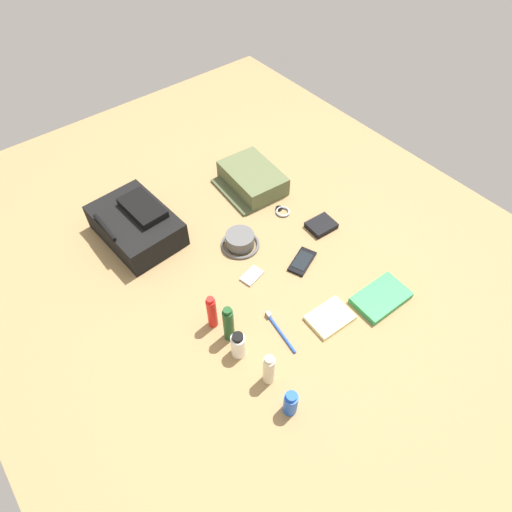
# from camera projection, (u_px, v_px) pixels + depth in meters

# --- Properties ---
(ground_plane) EXTENTS (2.64, 2.02, 0.02)m
(ground_plane) POSITION_uv_depth(u_px,v_px,m) (256.00, 265.00, 1.71)
(ground_plane) COLOR #947549
(ground_plane) RESTS_ON ground
(backpack) EXTENTS (0.37, 0.27, 0.14)m
(backpack) POSITION_uv_depth(u_px,v_px,m) (137.00, 225.00, 1.74)
(backpack) COLOR black
(backpack) RESTS_ON ground_plane
(toiletry_pouch) EXTENTS (0.30, 0.26, 0.09)m
(toiletry_pouch) POSITION_uv_depth(u_px,v_px,m) (252.00, 179.00, 1.95)
(toiletry_pouch) COLOR #56603D
(toiletry_pouch) RESTS_ON ground_plane
(bucket_hat) EXTENTS (0.15, 0.15, 0.06)m
(bucket_hat) POSITION_uv_depth(u_px,v_px,m) (240.00, 241.00, 1.73)
(bucket_hat) COLOR #575757
(bucket_hat) RESTS_ON ground_plane
(deodorant_spray) EXTENTS (0.04, 0.04, 0.11)m
(deodorant_spray) POSITION_uv_depth(u_px,v_px,m) (291.00, 403.00, 1.29)
(deodorant_spray) COLOR blue
(deodorant_spray) RESTS_ON ground_plane
(lotion_bottle) EXTENTS (0.04, 0.04, 0.14)m
(lotion_bottle) POSITION_uv_depth(u_px,v_px,m) (269.00, 370.00, 1.34)
(lotion_bottle) COLOR beige
(lotion_bottle) RESTS_ON ground_plane
(toothpaste_tube) EXTENTS (0.05, 0.05, 0.11)m
(toothpaste_tube) POSITION_uv_depth(u_px,v_px,m) (238.00, 345.00, 1.41)
(toothpaste_tube) COLOR white
(toothpaste_tube) RESTS_ON ground_plane
(shampoo_bottle) EXTENTS (0.04, 0.04, 0.16)m
(shampoo_bottle) POSITION_uv_depth(u_px,v_px,m) (229.00, 324.00, 1.43)
(shampoo_bottle) COLOR #19471E
(shampoo_bottle) RESTS_ON ground_plane
(sunscreen_spray) EXTENTS (0.03, 0.03, 0.15)m
(sunscreen_spray) POSITION_uv_depth(u_px,v_px,m) (212.00, 312.00, 1.47)
(sunscreen_spray) COLOR red
(sunscreen_spray) RESTS_ON ground_plane
(paperback_novel) EXTENTS (0.13, 0.20, 0.02)m
(paperback_novel) POSITION_uv_depth(u_px,v_px,m) (381.00, 298.00, 1.58)
(paperback_novel) COLOR #2D934C
(paperback_novel) RESTS_ON ground_plane
(cell_phone) EXTENTS (0.11, 0.14, 0.01)m
(cell_phone) POSITION_uv_depth(u_px,v_px,m) (302.00, 261.00, 1.69)
(cell_phone) COLOR black
(cell_phone) RESTS_ON ground_plane
(media_player) EXTENTS (0.07, 0.09, 0.01)m
(media_player) POSITION_uv_depth(u_px,v_px,m) (252.00, 276.00, 1.65)
(media_player) COLOR #B7B7BC
(media_player) RESTS_ON ground_plane
(wristwatch) EXTENTS (0.07, 0.06, 0.01)m
(wristwatch) POSITION_uv_depth(u_px,v_px,m) (282.00, 211.00, 1.87)
(wristwatch) COLOR #99999E
(wristwatch) RESTS_ON ground_plane
(toothbrush) EXTENTS (0.18, 0.03, 0.02)m
(toothbrush) POSITION_uv_depth(u_px,v_px,m) (279.00, 329.00, 1.50)
(toothbrush) COLOR blue
(toothbrush) RESTS_ON ground_plane
(wallet) EXTENTS (0.10, 0.12, 0.02)m
(wallet) POSITION_uv_depth(u_px,v_px,m) (321.00, 225.00, 1.81)
(wallet) COLOR black
(wallet) RESTS_ON ground_plane
(notepad) EXTENTS (0.12, 0.16, 0.02)m
(notepad) POSITION_uv_depth(u_px,v_px,m) (330.00, 318.00, 1.53)
(notepad) COLOR beige
(notepad) RESTS_ON ground_plane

